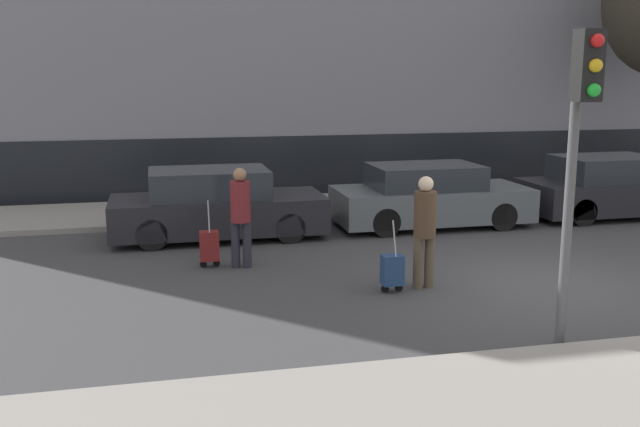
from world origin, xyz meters
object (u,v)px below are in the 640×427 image
object	(u,v)px
parked_car_2	(610,188)
pedestrian_right	(425,225)
trolley_left	(209,246)
traffic_light	(580,126)
parked_car_1	(430,197)
trolley_right	(392,270)
pedestrian_left	(241,211)
parked_car_0	(216,206)

from	to	relation	value
parked_car_2	pedestrian_right	xyz separation A→B (m)	(-6.26, -4.32, 0.34)
trolley_left	traffic_light	size ratio (longest dim) A/B	0.31
parked_car_1	parked_car_2	world-z (taller)	parked_car_2
parked_car_2	traffic_light	size ratio (longest dim) A/B	1.09
parked_car_2	trolley_right	xyz separation A→B (m)	(-6.80, -4.42, -0.31)
pedestrian_left	trolley_right	distance (m)	2.88
parked_car_1	pedestrian_right	bearing A→B (deg)	-112.71
pedestrian_right	pedestrian_left	bearing A→B (deg)	134.77
traffic_light	trolley_left	bearing A→B (deg)	130.14
trolley_left	parked_car_1	bearing A→B (deg)	24.93
parked_car_2	trolley_right	world-z (taller)	parked_car_2
parked_car_1	parked_car_2	size ratio (longest dim) A/B	1.02
pedestrian_right	parked_car_2	bearing A→B (deg)	24.40
parked_car_2	pedestrian_left	bearing A→B (deg)	-164.21
parked_car_1	parked_car_2	xyz separation A→B (m)	(4.48, 0.08, 0.02)
parked_car_1	traffic_light	bearing A→B (deg)	-98.11
parked_car_0	trolley_left	size ratio (longest dim) A/B	3.63
parked_car_1	trolley_left	world-z (taller)	parked_car_1
trolley_left	pedestrian_right	world-z (taller)	pedestrian_right
pedestrian_left	pedestrian_right	bearing A→B (deg)	-19.75
trolley_left	parked_car_2	bearing A→B (deg)	14.11
parked_car_0	trolley_right	size ratio (longest dim) A/B	3.78
parked_car_2	pedestrian_left	xyz separation A→B (m)	(-8.86, -2.50, 0.32)
parked_car_1	parked_car_2	bearing A→B (deg)	1.03
parked_car_2	trolley_right	size ratio (longest dim) A/B	3.65
parked_car_2	parked_car_1	bearing A→B (deg)	-178.97
parked_car_2	trolley_left	bearing A→B (deg)	-165.89
pedestrian_right	trolley_right	size ratio (longest dim) A/B	1.56
trolley_right	traffic_light	world-z (taller)	traffic_light
parked_car_2	trolley_right	distance (m)	8.12
pedestrian_right	trolley_left	bearing A→B (deg)	137.66
parked_car_0	parked_car_1	size ratio (longest dim) A/B	1.02
parked_car_1	pedestrian_left	xyz separation A→B (m)	(-4.38, -2.42, 0.34)
traffic_light	parked_car_1	bearing A→B (deg)	81.89
trolley_right	parked_car_1	bearing A→B (deg)	61.91
parked_car_1	trolley_right	xyz separation A→B (m)	(-2.32, -4.34, -0.29)
pedestrian_right	traffic_light	distance (m)	3.27
pedestrian_left	traffic_light	xyz separation A→B (m)	(3.39, -4.50, 1.70)
pedestrian_left	traffic_light	size ratio (longest dim) A/B	0.46
parked_car_1	parked_car_0	bearing A→B (deg)	-179.04
trolley_right	parked_car_0	bearing A→B (deg)	118.11
traffic_light	pedestrian_right	bearing A→B (deg)	106.38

